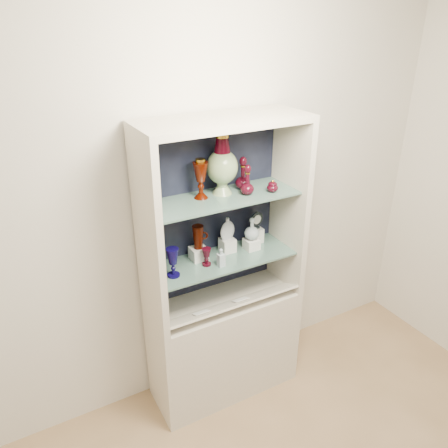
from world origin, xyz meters
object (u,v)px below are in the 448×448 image
ruby_decanter_a (247,178)px  lidded_bowl (273,186)px  pedestal_lamp_left (151,192)px  ruby_decanter_b (243,172)px  cameo_medallion (256,220)px  ruby_goblet_tall (161,267)px  enamel_urn (222,162)px  cobalt_goblet (173,263)px  clear_round_decanter (252,229)px  pedestal_lamp_right (201,179)px  ruby_pitcher (198,237)px  clear_square_bottle (221,257)px  ruby_goblet_small (206,257)px  flat_flask (227,228)px

ruby_decanter_a → lidded_bowl: size_ratio=2.66×
pedestal_lamp_left → lidded_bowl: (0.74, -0.07, -0.07)m
ruby_decanter_b → cameo_medallion: bearing=15.2°
pedestal_lamp_left → ruby_decanter_a: size_ratio=1.07×
ruby_decanter_b → ruby_goblet_tall: ruby_decanter_b is taller
ruby_decanter_a → ruby_decanter_b: bearing=75.2°
enamel_urn → cobalt_goblet: 0.65m
cameo_medallion → ruby_decanter_a: bearing=-150.9°
enamel_urn → clear_round_decanter: enamel_urn is taller
ruby_decanter_a → ruby_goblet_tall: bearing=-179.7°
pedestal_lamp_right → ruby_decanter_b: size_ratio=1.08×
cobalt_goblet → clear_round_decanter: clear_round_decanter is taller
ruby_goblet_tall → clear_round_decanter: 0.66m
pedestal_lamp_left → ruby_decanter_b: bearing=5.4°
pedestal_lamp_right → lidded_bowl: size_ratio=3.03×
lidded_bowl → ruby_pitcher: 0.55m
ruby_decanter_b → clear_round_decanter: (0.06, -0.03, -0.39)m
cobalt_goblet → pedestal_lamp_left: bearing=156.4°
ruby_goblet_tall → cameo_medallion: bearing=10.2°
clear_square_bottle → cameo_medallion: size_ratio=0.97×
lidded_bowl → ruby_decanter_b: bearing=135.9°
ruby_decanter_a → ruby_pitcher: ruby_decanter_a is taller
lidded_bowl → ruby_goblet_small: size_ratio=0.68×
cobalt_goblet → cameo_medallion: 0.68m
ruby_goblet_tall → ruby_decanter_b: bearing=9.1°
pedestal_lamp_left → enamel_urn: enamel_urn is taller
ruby_goblet_small → clear_round_decanter: 0.37m
enamel_urn → flat_flask: size_ratio=2.53×
lidded_bowl → flat_flask: (-0.23, 0.14, -0.29)m
pedestal_lamp_left → cobalt_goblet: (0.09, -0.04, -0.44)m
lidded_bowl → clear_square_bottle: size_ratio=0.65×
cobalt_goblet → ruby_goblet_tall: bearing=-179.8°
ruby_decanter_a → cameo_medallion: 0.42m
ruby_decanter_b → ruby_decanter_a: bearing=-104.8°
pedestal_lamp_left → cobalt_goblet: bearing=-23.6°
enamel_urn → ruby_pitcher: (-0.16, 0.01, -0.46)m
clear_square_bottle → pedestal_lamp_right: bearing=118.1°
flat_flask → ruby_goblet_small: bearing=-164.3°
ruby_decanter_a → ruby_goblet_tall: 0.73m
ruby_goblet_tall → ruby_goblet_small: 0.30m
cobalt_goblet → ruby_pitcher: (0.22, 0.11, 0.07)m
ruby_goblet_tall → ruby_pitcher: ruby_pitcher is taller
flat_flask → clear_round_decanter: bearing=-26.1°
cobalt_goblet → clear_round_decanter: 0.59m
pedestal_lamp_right → enamel_urn: enamel_urn is taller
pedestal_lamp_right → ruby_decanter_a: pedestal_lamp_right is taller
pedestal_lamp_left → ruby_goblet_tall: (0.01, -0.04, -0.45)m
enamel_urn → lidded_bowl: enamel_urn is taller
ruby_decanter_a → ruby_pitcher: 0.48m
lidded_bowl → ruby_goblet_small: 0.59m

